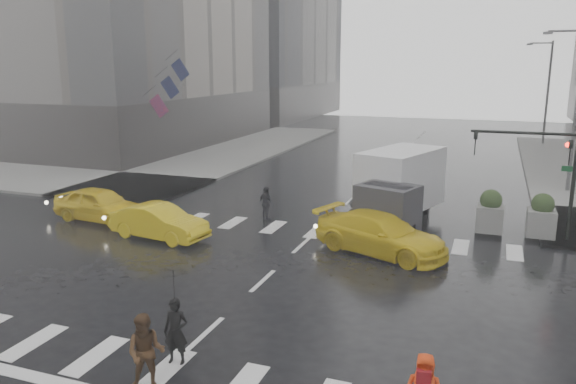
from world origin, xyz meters
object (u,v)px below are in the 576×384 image
at_px(traffic_signal_pole, 548,163).
at_px(box_truck, 397,188).
at_px(taxi_mid, 159,222).
at_px(taxi_front, 100,204).
at_px(pedestrian_brown, 146,353).

height_order(traffic_signal_pole, box_truck, traffic_signal_pole).
xyz_separation_m(taxi_mid, box_truck, (8.93, 5.14, 1.07)).
distance_m(traffic_signal_pole, taxi_front, 19.44).
xyz_separation_m(traffic_signal_pole, box_truck, (-5.92, -0.01, -1.44)).
relative_size(traffic_signal_pole, taxi_mid, 1.05).
bearing_deg(pedestrian_brown, traffic_signal_pole, 37.81).
bearing_deg(box_truck, traffic_signal_pole, 18.44).
height_order(pedestrian_brown, box_truck, box_truck).
distance_m(traffic_signal_pole, pedestrian_brown, 17.45).
bearing_deg(taxi_mid, traffic_signal_pole, -63.01).
bearing_deg(taxi_front, taxi_mid, -102.96).
distance_m(taxi_front, box_truck, 13.56).
height_order(taxi_front, taxi_mid, taxi_front).
bearing_deg(taxi_mid, taxi_front, 79.19).
xyz_separation_m(traffic_signal_pole, pedestrian_brown, (-8.94, -14.81, -2.32)).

